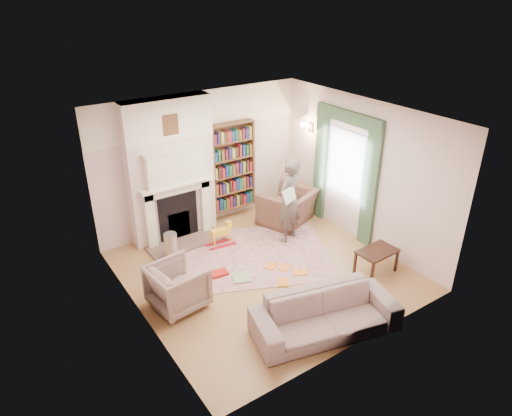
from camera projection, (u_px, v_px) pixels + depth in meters
floor at (264, 271)px, 8.17m from camera, size 4.50×4.50×0.00m
ceiling at (265, 117)px, 6.92m from camera, size 4.50×4.50×0.00m
wall_back at (201, 161)px, 9.22m from camera, size 4.50×0.00×4.50m
wall_front at (364, 262)px, 5.87m from camera, size 4.50×0.00×4.50m
wall_left at (134, 238)px, 6.42m from camera, size 0.00×4.50×4.50m
wall_right at (361, 172)px, 8.67m from camera, size 0.00×4.50×4.50m
fireplace at (171, 172)px, 8.70m from camera, size 1.70×0.58×2.80m
bookcase at (232, 166)px, 9.55m from camera, size 1.00×0.24×1.85m
window at (346, 163)px, 8.94m from camera, size 0.02×0.90×1.30m
curtain_left at (370, 187)px, 8.51m from camera, size 0.07×0.32×2.40m
curtain_right at (320, 165)px, 9.55m from camera, size 0.07×0.32×2.40m
pelmet at (349, 117)px, 8.50m from camera, size 0.09×1.70×0.24m
wall_sconce at (304, 129)px, 9.45m from camera, size 0.20×0.24×0.24m
rug at (254, 255)px, 8.62m from camera, size 3.37×3.03×0.01m
armchair_reading at (288, 207)px, 9.68m from camera, size 1.37×1.29×0.71m
armchair_left at (178, 286)px, 7.13m from camera, size 0.90×0.88×0.74m
sofa at (325, 314)px, 6.62m from camera, size 2.27×1.32×0.62m
man_reading at (289, 200)px, 8.79m from camera, size 0.74×0.62×1.72m
newspaper at (289, 195)px, 8.46m from camera, size 0.39×0.24×0.25m
coffee_table at (376, 261)px, 8.03m from camera, size 0.72×0.48×0.45m
paraffin_heater at (171, 247)px, 8.37m from camera, size 0.30×0.30×0.55m
rocking_horse at (220, 235)px, 8.83m from camera, size 0.58×0.28×0.49m
board_game at (242, 277)px, 7.93m from camera, size 0.42×0.42×0.03m
game_box_lid at (219, 273)px, 8.03m from camera, size 0.32×0.23×0.05m
comic_annuals at (285, 272)px, 8.10m from camera, size 0.72×0.81×0.02m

